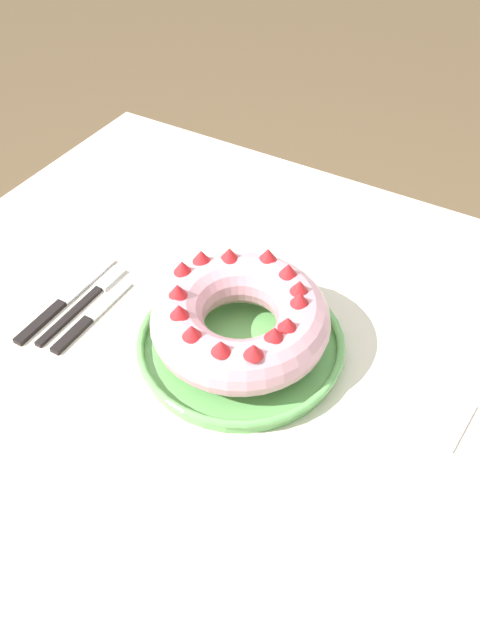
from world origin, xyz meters
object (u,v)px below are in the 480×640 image
(serving_knife, at_px, (61,304))
(napkin, at_px, (420,407))
(cake_knife, at_px, (88,320))
(bundt_cake, at_px, (240,319))
(serving_dish, at_px, (240,345))
(fork, at_px, (88,299))

(serving_knife, xyz_separation_m, napkin, (0.57, 0.09, -0.00))
(cake_knife, distance_m, napkin, 0.51)
(bundt_cake, relative_size, serving_knife, 1.14)
(serving_dish, height_order, bundt_cake, bundt_cake)
(napkin, bearing_deg, serving_knife, -170.50)
(serving_dish, xyz_separation_m, cake_knife, (-0.24, -0.07, -0.01))
(fork, relative_size, napkin, 1.58)
(fork, relative_size, cake_knife, 1.13)
(serving_dish, height_order, fork, serving_dish)
(serving_dish, bearing_deg, serving_knife, -168.64)
(bundt_cake, bearing_deg, serving_knife, -168.64)
(bundt_cake, relative_size, napkin, 2.01)
(serving_dish, distance_m, napkin, 0.27)
(serving_dish, bearing_deg, napkin, 7.40)
(fork, height_order, serving_knife, serving_knife)
(serving_dish, height_order, serving_knife, serving_dish)
(serving_knife, distance_m, cake_knife, 0.06)
(serving_dish, relative_size, serving_knife, 1.36)
(cake_knife, bearing_deg, napkin, 11.56)
(serving_dish, xyz_separation_m, serving_knife, (-0.30, -0.06, -0.01))
(serving_knife, bearing_deg, cake_knife, -3.89)
(serving_dish, bearing_deg, bundt_cake, 161.58)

